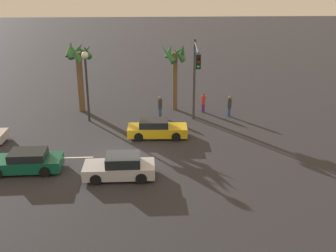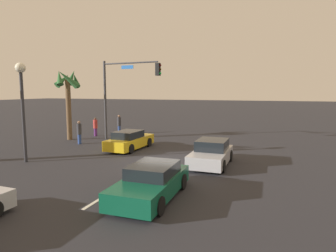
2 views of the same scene
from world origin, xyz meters
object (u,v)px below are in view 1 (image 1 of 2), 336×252
object	(u,v)px
streetlamp	(86,73)
pedestrian_1	(229,106)
car_3	(120,167)
car_1	(157,129)
traffic_signal	(196,70)
pedestrian_0	(160,106)
car_2	(25,162)
palm_tree_1	(175,61)
palm_tree_0	(79,61)
pedestrian_2	(203,102)

from	to	relation	value
streetlamp	pedestrian_1	distance (m)	12.05
car_3	streetlamp	size ratio (longest dim) A/B	0.72
car_3	car_1	bearing A→B (deg)	69.91
traffic_signal	pedestrian_0	distance (m)	4.98
car_2	palm_tree_1	bearing A→B (deg)	50.09
car_3	palm_tree_0	distance (m)	14.12
traffic_signal	palm_tree_1	xyz separation A→B (m)	(-1.24, 4.42, -0.10)
streetlamp	pedestrian_2	size ratio (longest dim) A/B	3.33
streetlamp	palm_tree_1	xyz separation A→B (m)	(7.19, 2.69, 0.34)
pedestrian_1	streetlamp	bearing A→B (deg)	-177.59
traffic_signal	pedestrian_2	bearing A→B (deg)	71.29
streetlamp	palm_tree_1	distance (m)	7.69
streetlamp	palm_tree_0	bearing A→B (deg)	108.59
car_2	car_3	distance (m)	5.84
pedestrian_1	palm_tree_0	bearing A→B (deg)	169.70
pedestrian_2	pedestrian_0	bearing A→B (deg)	-163.63
car_1	pedestrian_0	bearing A→B (deg)	84.59
car_2	pedestrian_1	distance (m)	17.19
pedestrian_0	pedestrian_2	world-z (taller)	pedestrian_0
pedestrian_2	streetlamp	bearing A→B (deg)	-169.47
pedestrian_2	palm_tree_0	xyz separation A→B (m)	(-10.56, 0.99, 3.53)
pedestrian_1	car_2	bearing A→B (deg)	-146.23
car_1	pedestrian_2	size ratio (longest dim) A/B	2.57
streetlamp	pedestrian_1	world-z (taller)	streetlamp
pedestrian_1	palm_tree_1	distance (m)	6.02
car_3	pedestrian_0	world-z (taller)	pedestrian_0
car_3	palm_tree_1	size ratio (longest dim) A/B	0.69
streetlamp	palm_tree_0	xyz separation A→B (m)	(-0.93, 2.78, 0.40)
palm_tree_0	pedestrian_1	bearing A→B (deg)	-10.30
pedestrian_1	pedestrian_2	distance (m)	2.40
car_3	pedestrian_0	bearing A→B (deg)	75.88
palm_tree_1	pedestrian_2	bearing A→B (deg)	-20.31
pedestrian_1	pedestrian_0	bearing A→B (deg)	178.20
car_3	pedestrian_0	size ratio (longest dim) A/B	2.28
pedestrian_1	palm_tree_1	bearing A→B (deg)	153.73
pedestrian_1	pedestrian_2	bearing A→B (deg)	147.29
car_1	streetlamp	xyz separation A→B (m)	(-5.39, 3.91, 3.40)
pedestrian_2	pedestrian_1	bearing A→B (deg)	-32.71
car_2	pedestrian_1	size ratio (longest dim) A/B	2.45
pedestrian_1	palm_tree_0	size ratio (longest dim) A/B	0.29
pedestrian_0	pedestrian_1	bearing A→B (deg)	-1.80
car_1	pedestrian_0	xyz separation A→B (m)	(0.43, 4.59, 0.33)
car_1	streetlamp	size ratio (longest dim) A/B	0.77
traffic_signal	pedestrian_1	xyz separation A→B (m)	(3.21, 2.22, -3.50)
streetlamp	car_2	bearing A→B (deg)	-106.23
car_1	car_3	distance (m)	6.72
car_2	streetlamp	size ratio (longest dim) A/B	0.78
car_3	pedestrian_0	distance (m)	11.24
car_1	pedestrian_1	distance (m)	7.66
pedestrian_2	palm_tree_0	bearing A→B (deg)	174.66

